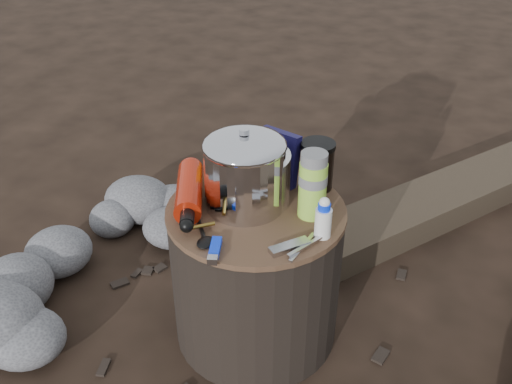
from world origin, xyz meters
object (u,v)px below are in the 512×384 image
at_px(stump, 256,273).
at_px(fuel_bottle, 189,191).
at_px(travel_mug, 317,166).
at_px(thermos, 313,185).
at_px(camping_pot, 245,170).

height_order(stump, fuel_bottle, fuel_bottle).
height_order(stump, travel_mug, travel_mug).
xyz_separation_m(fuel_bottle, thermos, (0.31, 0.07, 0.05)).
relative_size(fuel_bottle, thermos, 1.64).
relative_size(stump, camping_pot, 2.25).
relative_size(camping_pot, travel_mug, 1.56).
distance_m(fuel_bottle, thermos, 0.32).
distance_m(stump, thermos, 0.33).
xyz_separation_m(camping_pot, thermos, (0.17, 0.02, -0.02)).
bearing_deg(thermos, camping_pot, -172.10).
bearing_deg(thermos, fuel_bottle, -167.62).
xyz_separation_m(stump, fuel_bottle, (-0.17, -0.04, 0.25)).
distance_m(stump, fuel_bottle, 0.31).
height_order(stump, camping_pot, camping_pot).
height_order(thermos, travel_mug, thermos).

